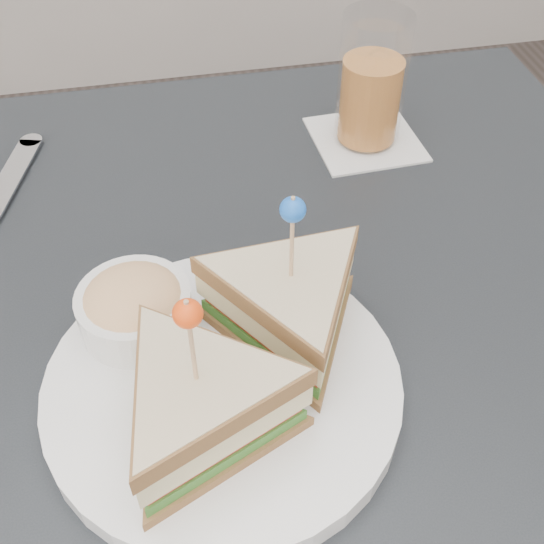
# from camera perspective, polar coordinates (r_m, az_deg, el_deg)

# --- Properties ---
(table) EXTENTS (0.80, 0.80, 0.75)m
(table) POSITION_cam_1_polar(r_m,az_deg,el_deg) (0.61, -0.74, -9.07)
(table) COLOR black
(table) RESTS_ON ground
(plate_meal) EXTENTS (0.30, 0.29, 0.15)m
(plate_meal) POSITION_cam_1_polar(r_m,az_deg,el_deg) (0.48, -3.51, -7.03)
(plate_meal) COLOR white
(plate_meal) RESTS_ON table
(drink_set) EXTENTS (0.11, 0.11, 0.14)m
(drink_set) POSITION_cam_1_polar(r_m,az_deg,el_deg) (0.72, 8.29, 14.91)
(drink_set) COLOR silver
(drink_set) RESTS_ON table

